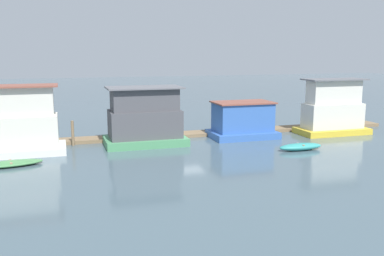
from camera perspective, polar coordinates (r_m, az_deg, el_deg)
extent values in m
plane|color=#475B66|center=(36.75, -0.46, -1.89)|extent=(200.00, 200.00, 0.00)
cube|color=#846B4C|center=(39.28, -1.59, -0.89)|extent=(42.40, 1.96, 0.30)
cube|color=white|center=(35.02, -21.91, -2.77)|extent=(6.67, 3.53, 0.55)
cube|color=silver|center=(34.74, -22.07, -0.41)|extent=(5.65, 2.51, 2.38)
cube|color=silver|center=(34.43, -22.32, 3.31)|extent=(5.19, 2.05, 2.16)
cube|color=brown|center=(34.33, -22.44, 5.20)|extent=(5.95, 2.81, 0.12)
cube|color=#4C9360|center=(36.05, -6.27, -1.68)|extent=(6.69, 4.10, 0.63)
cube|color=#4C4C51|center=(35.78, -6.31, 0.59)|extent=(5.82, 3.23, 2.26)
cube|color=#4C4C51|center=(35.51, -6.38, 3.83)|extent=(5.35, 2.77, 1.81)
cube|color=slate|center=(35.42, -6.41, 5.38)|extent=(6.12, 3.53, 0.12)
cube|color=#3866B7|center=(39.04, 6.72, -0.81)|extent=(5.90, 3.87, 0.59)
cube|color=#3866B7|center=(38.77, 6.77, 1.46)|extent=(4.98, 2.96, 2.54)
cube|color=brown|center=(38.60, 6.81, 3.41)|extent=(5.28, 3.26, 0.12)
cube|color=gold|center=(42.66, 18.13, -0.34)|extent=(6.64, 3.29, 0.55)
cube|color=silver|center=(42.44, 18.24, 1.57)|extent=(5.55, 2.20, 2.33)
cube|color=silver|center=(42.18, 18.41, 4.60)|extent=(5.01, 1.66, 2.19)
cube|color=slate|center=(42.10, 18.49, 6.17)|extent=(5.85, 2.50, 0.12)
ellipsoid|color=#47844C|center=(31.52, -23.02, -4.39)|extent=(4.36, 2.17, 0.36)
cube|color=#997F60|center=(31.49, -23.03, -4.17)|extent=(0.37, 1.25, 0.08)
ellipsoid|color=teal|center=(34.77, 14.27, -2.43)|extent=(3.68, 1.20, 0.55)
cube|color=#997F60|center=(34.73, 14.28, -2.13)|extent=(0.17, 0.98, 0.08)
cylinder|color=brown|center=(37.31, -5.56, -0.66)|extent=(0.29, 0.29, 1.40)
cylinder|color=#846B4C|center=(36.55, -15.62, -0.67)|extent=(0.23, 0.23, 2.08)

